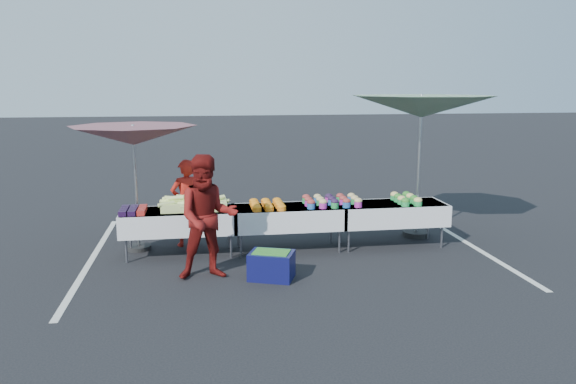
{
  "coord_description": "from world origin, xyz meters",
  "views": [
    {
      "loc": [
        -1.42,
        -9.05,
        2.79
      ],
      "look_at": [
        0.0,
        0.0,
        1.0
      ],
      "focal_mm": 35.0,
      "sensor_mm": 36.0,
      "label": 1
    }
  ],
  "objects": [
    {
      "name": "table_center",
      "position": [
        0.0,
        0.0,
        0.58
      ],
      "size": [
        1.86,
        0.81,
        0.75
      ],
      "color": "white",
      "rests_on": "ground"
    },
    {
      "name": "table_right",
      "position": [
        1.8,
        0.0,
        0.58
      ],
      "size": [
        1.86,
        0.81,
        0.75
      ],
      "color": "white",
      "rests_on": "ground"
    },
    {
      "name": "ground",
      "position": [
        0.0,
        0.0,
        0.0
      ],
      "size": [
        80.0,
        80.0,
        0.0
      ],
      "primitive_type": "plane",
      "color": "black"
    },
    {
      "name": "potato_cups",
      "position": [
        0.75,
        0.0,
        0.83
      ],
      "size": [
        0.94,
        0.58,
        0.16
      ],
      "color": "blue",
      "rests_on": "table_right"
    },
    {
      "name": "umbrella_left",
      "position": [
        -2.5,
        0.4,
        1.93
      ],
      "size": [
        2.15,
        2.15,
        2.12
      ],
      "rotation": [
        0.0,
        0.0,
        -0.03
      ],
      "color": "black",
      "rests_on": "ground"
    },
    {
      "name": "vendor",
      "position": [
        -1.69,
        0.55,
        0.76
      ],
      "size": [
        0.65,
        0.55,
        1.51
      ],
      "primitive_type": "imported",
      "rotation": [
        0.0,
        0.0,
        3.54
      ],
      "color": "#B31D14",
      "rests_on": "ground"
    },
    {
      "name": "stripe_left",
      "position": [
        -3.2,
        0.0,
        0.0
      ],
      "size": [
        0.1,
        5.0,
        0.0
      ],
      "primitive_type": "cube",
      "color": "silver",
      "rests_on": "ground"
    },
    {
      "name": "table_left",
      "position": [
        -1.8,
        0.0,
        0.58
      ],
      "size": [
        1.86,
        0.81,
        0.75
      ],
      "color": "white",
      "rests_on": "ground"
    },
    {
      "name": "stripe_right",
      "position": [
        3.2,
        0.0,
        0.0
      ],
      "size": [
        0.1,
        5.0,
        0.0
      ],
      "primitive_type": "cube",
      "color": "silver",
      "rests_on": "ground"
    },
    {
      "name": "umbrella_right",
      "position": [
        2.48,
        0.51,
        2.35
      ],
      "size": [
        3.16,
        3.16,
        2.6
      ],
      "rotation": [
        0.0,
        0.0,
        0.29
      ],
      "color": "black",
      "rests_on": "ground"
    },
    {
      "name": "carrot_bowls",
      "position": [
        -0.35,
        -0.01,
        0.8
      ],
      "size": [
        0.55,
        0.69,
        0.11
      ],
      "color": "orange",
      "rests_on": "table_center"
    },
    {
      "name": "bean_baskets",
      "position": [
        2.06,
        -0.01,
        0.82
      ],
      "size": [
        0.36,
        0.68,
        0.15
      ],
      "color": "green",
      "rests_on": "table_right"
    },
    {
      "name": "plastic_bags",
      "position": [
        -1.5,
        -0.3,
        0.78
      ],
      "size": [
        0.3,
        0.25,
        0.05
      ],
      "primitive_type": "cube",
      "color": "white",
      "rests_on": "table_left"
    },
    {
      "name": "storage_bin",
      "position": [
        -0.46,
        -1.37,
        0.21
      ],
      "size": [
        0.74,
        0.64,
        0.41
      ],
      "rotation": [
        0.0,
        0.0,
        -0.36
      ],
      "color": "#0D0F44",
      "rests_on": "ground"
    },
    {
      "name": "customer",
      "position": [
        -1.35,
        -1.19,
        0.9
      ],
      "size": [
        0.92,
        0.74,
        1.8
      ],
      "primitive_type": "imported",
      "rotation": [
        0.0,
        0.0,
        0.06
      ],
      "color": "maroon",
      "rests_on": "ground"
    },
    {
      "name": "corn_pile",
      "position": [
        -1.55,
        0.05,
        0.84
      ],
      "size": [
        1.16,
        0.57,
        0.26
      ],
      "color": "#D7E274",
      "rests_on": "table_left"
    },
    {
      "name": "berry_punnets",
      "position": [
        -2.51,
        -0.06,
        0.79
      ],
      "size": [
        0.4,
        0.54,
        0.08
      ],
      "color": "black",
      "rests_on": "table_left"
    }
  ]
}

